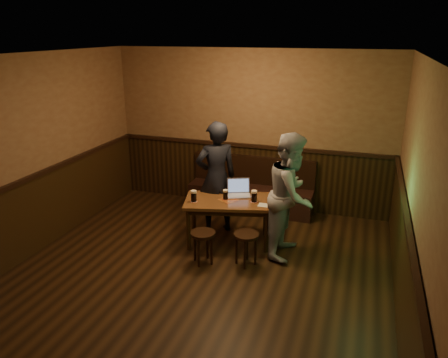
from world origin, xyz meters
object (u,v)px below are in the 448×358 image
at_px(pint_right, 254,196).
at_px(person_grey, 291,195).
at_px(bench, 251,193).
at_px(laptop, 239,191).
at_px(person_suit, 216,178).
at_px(stool_left, 203,238).
at_px(pint_left, 194,196).
at_px(pub_table, 228,205).
at_px(stool_right, 246,240).
at_px(pint_mid, 225,195).

bearing_deg(pint_right, person_grey, -9.39).
bearing_deg(person_grey, bench, 38.96).
bearing_deg(laptop, person_suit, 144.48).
bearing_deg(stool_left, pint_left, 123.60).
xyz_separation_m(pub_table, pint_right, (0.38, 0.04, 0.18)).
xyz_separation_m(pub_table, pint_left, (-0.46, -0.23, 0.18)).
distance_m(person_suit, person_grey, 1.30).
bearing_deg(pint_left, person_suit, 74.66).
distance_m(bench, pint_left, 1.69).
relative_size(stool_right, pint_right, 2.60).
xyz_separation_m(pub_table, stool_right, (0.44, -0.57, -0.22)).
bearing_deg(stool_right, pint_mid, 130.09).
relative_size(stool_left, pint_left, 2.65).
bearing_deg(person_suit, pub_table, 97.52).
bearing_deg(pint_right, pint_mid, -174.87).
relative_size(pub_table, pint_mid, 9.26).
relative_size(bench, stool_right, 4.72).
relative_size(pint_mid, person_suit, 0.09).
bearing_deg(laptop, pint_mid, -142.73).
height_order(bench, pint_left, bench).
height_order(laptop, person_suit, person_suit).
bearing_deg(pint_right, laptop, 145.40).
bearing_deg(laptop, pint_right, -57.50).
xyz_separation_m(pub_table, person_suit, (-0.31, 0.33, 0.30)).
relative_size(stool_left, pint_right, 2.59).
bearing_deg(laptop, pub_table, -133.08).
distance_m(pint_mid, laptop, 0.28).
relative_size(bench, pint_left, 12.52).
bearing_deg(stool_right, pint_left, 158.94).
distance_m(pint_mid, person_suit, 0.44).
distance_m(pint_mid, pint_right, 0.43).
distance_m(pub_table, pint_mid, 0.17).
relative_size(bench, pint_mid, 14.30).
bearing_deg(pint_mid, stool_left, -97.13).
bearing_deg(pint_right, pub_table, -173.59).
height_order(pint_right, laptop, laptop).
xyz_separation_m(stool_right, person_suit, (-0.75, 0.91, 0.52)).
height_order(stool_left, person_suit, person_suit).
bearing_deg(pub_table, person_grey, -17.51).
height_order(bench, laptop, bench).
bearing_deg(laptop, person_grey, -41.96).
relative_size(person_suit, person_grey, 1.00).
height_order(pub_table, pint_left, pint_left).
xyz_separation_m(stool_left, laptop, (0.23, 0.96, 0.38)).
height_order(stool_left, laptop, laptop).
bearing_deg(person_grey, pint_right, 85.45).
distance_m(pub_table, stool_left, 0.76).
bearing_deg(bench, pint_left, -106.47).
distance_m(pub_table, person_grey, 0.98).
bearing_deg(pub_table, pint_right, -8.09).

